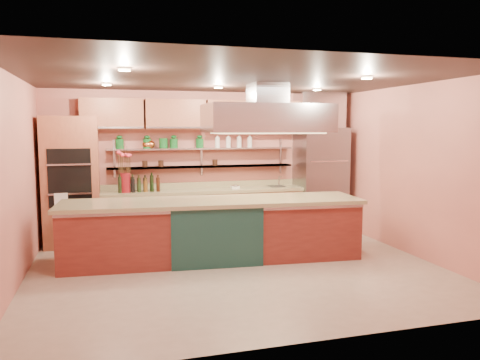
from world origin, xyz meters
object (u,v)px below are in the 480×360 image
object	(u,v)px
refrigerator	(320,180)
island	(213,230)
flower_vase	(125,183)
copper_kettle	(150,144)
green_canister	(163,143)
kitchen_scale	(235,186)

from	to	relation	value
refrigerator	island	world-z (taller)	refrigerator
island	flower_vase	xyz separation A→B (m)	(-1.30, 1.53, 0.62)
island	copper_kettle	xyz separation A→B (m)	(-0.82, 1.75, 1.31)
green_canister	flower_vase	bearing A→B (deg)	-163.27
copper_kettle	flower_vase	bearing A→B (deg)	-155.34
flower_vase	green_canister	size ratio (longest dim) A/B	1.87
island	flower_vase	size ratio (longest dim) A/B	13.09
island	kitchen_scale	xyz separation A→B (m)	(0.78, 1.53, 0.49)
green_canister	copper_kettle	bearing A→B (deg)	180.00
green_canister	refrigerator	bearing A→B (deg)	-4.18
kitchen_scale	green_canister	world-z (taller)	green_canister
copper_kettle	refrigerator	bearing A→B (deg)	-3.87
refrigerator	green_canister	bearing A→B (deg)	175.82
kitchen_scale	green_canister	distance (m)	1.60
copper_kettle	green_canister	world-z (taller)	green_canister
flower_vase	copper_kettle	distance (m)	0.86
flower_vase	copper_kettle	size ratio (longest dim) A/B	1.85
refrigerator	copper_kettle	size ratio (longest dim) A/B	10.97
kitchen_scale	green_canister	size ratio (longest dim) A/B	0.82
flower_vase	island	bearing A→B (deg)	-49.78
flower_vase	green_canister	distance (m)	1.04
refrigerator	island	size ratio (longest dim) A/B	0.45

